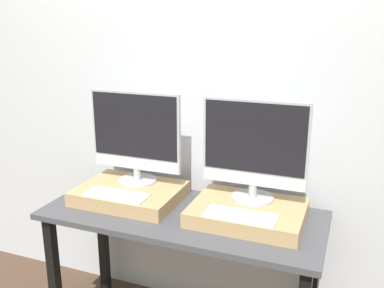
# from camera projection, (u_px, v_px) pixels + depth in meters

# --- Properties ---
(wall_back) EXTENTS (8.00, 0.04, 2.60)m
(wall_back) POSITION_uv_depth(u_px,v_px,m) (207.00, 97.00, 2.35)
(wall_back) COLOR silver
(wall_back) RESTS_ON ground_plane
(workbench) EXTENTS (1.42, 0.60, 0.77)m
(workbench) POSITION_uv_depth(u_px,v_px,m) (183.00, 230.00, 2.20)
(workbench) COLOR #47474C
(workbench) RESTS_ON ground_plane
(wooden_riser_left) EXTENTS (0.54, 0.41, 0.07)m
(wooden_riser_left) POSITION_uv_depth(u_px,v_px,m) (130.00, 193.00, 2.32)
(wooden_riser_left) COLOR tan
(wooden_riser_left) RESTS_ON workbench
(monitor_left) EXTENTS (0.52, 0.21, 0.51)m
(monitor_left) POSITION_uv_depth(u_px,v_px,m) (136.00, 136.00, 2.31)
(monitor_left) COLOR #B2B2B7
(monitor_left) RESTS_ON wooden_riser_left
(keyboard_left) EXTENTS (0.33, 0.13, 0.01)m
(keyboard_left) POSITION_uv_depth(u_px,v_px,m) (117.00, 195.00, 2.19)
(keyboard_left) COLOR silver
(keyboard_left) RESTS_ON wooden_riser_left
(wooden_riser_right) EXTENTS (0.54, 0.41, 0.07)m
(wooden_riser_right) POSITION_uv_depth(u_px,v_px,m) (248.00, 212.00, 2.09)
(wooden_riser_right) COLOR tan
(wooden_riser_right) RESTS_ON workbench
(monitor_right) EXTENTS (0.52, 0.21, 0.51)m
(monitor_right) POSITION_uv_depth(u_px,v_px,m) (254.00, 149.00, 2.08)
(monitor_right) COLOR #B2B2B7
(monitor_right) RESTS_ON wooden_riser_right
(keyboard_right) EXTENTS (0.33, 0.13, 0.01)m
(keyboard_right) POSITION_uv_depth(u_px,v_px,m) (241.00, 215.00, 1.96)
(keyboard_right) COLOR silver
(keyboard_right) RESTS_ON wooden_riser_right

